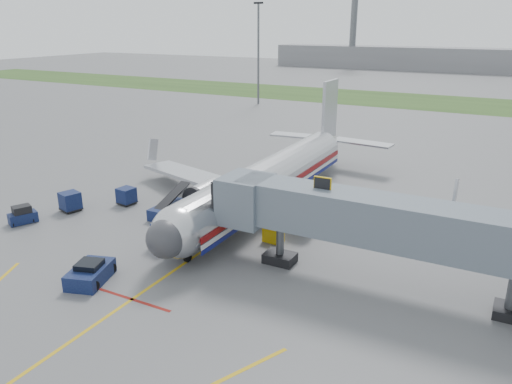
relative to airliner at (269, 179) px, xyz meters
The scene contains 16 objects.
ground 15.48m from the airliner, 90.01° to the right, with size 400.00×400.00×0.00m, color #565659.
grass_strip 74.80m from the airliner, 90.00° to the left, with size 300.00×25.00×0.01m, color #2D4C1E.
apron_markings 22.80m from the airliner, 90.01° to the right, with size 21.52×50.00×0.01m.
airliner is the anchor object (origin of this frame).
jet_bridge 16.54m from the airliner, 38.56° to the right, with size 25.30×4.00×6.90m.
light_mast_left 62.96m from the airliner, 118.72° to the left, with size 2.00×0.44×20.40m.
distant_terminal 155.08m from the airliner, 93.70° to the left, with size 120.00×14.00×8.00m, color slate.
control_tower 155.70m from the airliner, 104.96° to the left, with size 4.00×4.00×30.00m.
pushback_tug 19.28m from the airliner, 102.05° to the right, with size 3.05×3.92×1.44m.
baggage_tug 21.94m from the airliner, 140.35° to the right, with size 1.99×2.54×1.58m.
baggage_cart_a 13.74m from the airliner, 153.57° to the right, with size 1.65×1.65×1.61m.
baggage_cart_b 12.38m from the airliner, 104.18° to the right, with size 2.12×2.12×1.85m.
baggage_cart_c 18.47m from the airliner, 147.64° to the right, with size 2.04×2.04×1.77m.
belt_loader 9.68m from the airliner, 136.74° to the right, with size 1.60×4.91×2.39m.
ground_power_cart 8.53m from the airliner, 61.13° to the right, with size 1.60×1.14×1.21m.
ramp_worker 4.11m from the airliner, 143.15° to the right, with size 0.71×0.47×1.95m, color #8BC517.
Camera 1 is at (19.78, -24.58, 16.48)m, focal length 35.00 mm.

